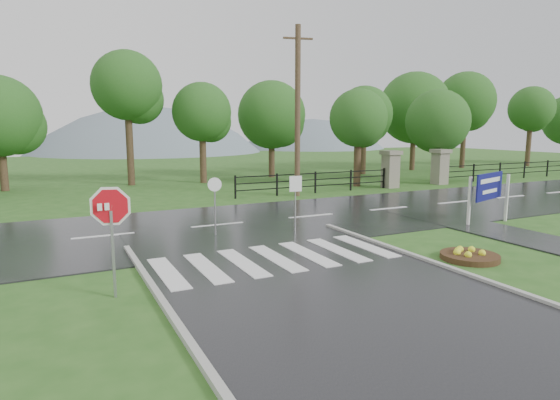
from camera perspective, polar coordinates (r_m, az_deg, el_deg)
ground at (r=9.08m, az=13.93°, el=-15.04°), size 120.00×120.00×0.00m
main_road at (r=17.55m, az=-7.61°, el=-3.17°), size 90.00×8.00×0.04m
walkway at (r=17.71m, az=26.78°, el=-3.95°), size 2.20×11.00×0.04m
crosswalk at (r=13.03m, az=-0.47°, el=-7.07°), size 6.50×2.80×0.02m
pillar_west at (r=29.03m, az=13.32°, el=3.78°), size 1.00×1.00×2.24m
pillar_east at (r=31.72m, az=18.92°, el=3.96°), size 1.00×1.00×2.24m
fence_west at (r=26.06m, az=4.34°, el=2.44°), size 9.58×0.08×1.20m
fence_east at (r=40.09m, az=29.82°, el=3.56°), size 20.58×0.08×1.20m
hills at (r=74.35m, az=-18.60°, el=-6.53°), size 102.00×48.00×48.00m
treeline at (r=31.17m, az=-14.17°, el=1.91°), size 83.20×5.20×10.00m
stop_sign at (r=10.46m, az=-19.92°, el=-1.81°), size 1.11×0.29×2.57m
estate_billboard at (r=19.35m, az=24.16°, el=1.26°), size 2.15×0.73×1.94m
flower_bed at (r=14.09m, az=22.12°, el=-6.27°), size 1.58×1.58×0.32m
reg_sign_small at (r=16.10m, az=1.90°, el=0.96°), size 0.44×0.10×1.98m
reg_sign_round at (r=15.67m, az=-7.95°, el=0.16°), size 0.46×0.09×1.99m
utility_pole_east at (r=24.77m, az=2.16°, el=10.79°), size 1.54×0.45×8.78m
entrance_tree_left at (r=29.28m, az=9.54°, el=9.75°), size 3.53×3.53×5.95m
entrance_tree_right at (r=33.46m, az=18.67°, el=9.05°), size 4.24×4.24×6.14m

